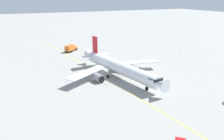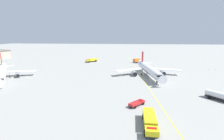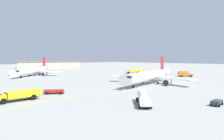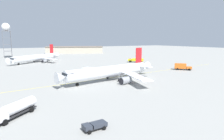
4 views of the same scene
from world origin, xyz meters
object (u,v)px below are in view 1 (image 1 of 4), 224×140
Objects in this scene: airliner_main at (118,68)px; safety_cone_mid at (180,51)px; catering_truck_truck at (71,48)px; safety_cone_near at (175,53)px.

airliner_main is 47.02m from safety_cone_mid.
safety_cone_mid is (-22.49, -46.68, -1.39)m from catering_truck_truck.
catering_truck_truck is 13.49× the size of safety_cone_near.
catering_truck_truck is at bearing 176.13° from airliner_main.
safety_cone_mid is (19.40, -42.73, -2.91)m from airliner_main.
catering_truck_truck is at bearing 59.93° from safety_cone_near.
safety_cone_near is at bearing 105.09° from airliner_main.
catering_truck_truck is 48.95m from safety_cone_near.
airliner_main is at bearing -127.88° from catering_truck_truck.
airliner_main is at bearing 114.42° from safety_cone_mid.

